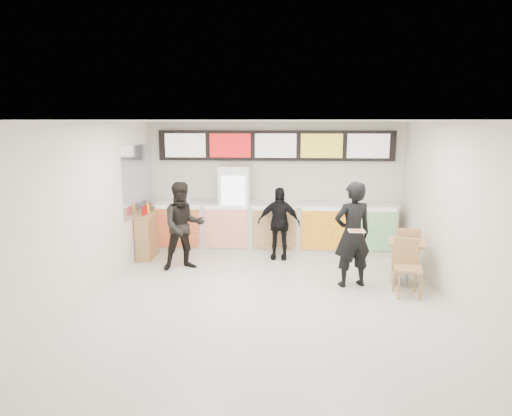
# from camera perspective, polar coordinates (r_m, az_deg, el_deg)

# --- Properties ---
(floor) EXTENTS (7.00, 7.00, 0.00)m
(floor) POSITION_cam_1_polar(r_m,az_deg,el_deg) (7.88, 1.74, -11.57)
(floor) COLOR beige
(floor) RESTS_ON ground
(ceiling) EXTENTS (7.00, 7.00, 0.00)m
(ceiling) POSITION_cam_1_polar(r_m,az_deg,el_deg) (7.29, 1.87, 10.81)
(ceiling) COLOR white
(ceiling) RESTS_ON wall_back
(wall_back) EXTENTS (6.00, 0.00, 6.00)m
(wall_back) POSITION_cam_1_polar(r_m,az_deg,el_deg) (10.89, 2.44, 2.83)
(wall_back) COLOR silver
(wall_back) RESTS_ON floor
(wall_left) EXTENTS (0.00, 7.00, 7.00)m
(wall_left) POSITION_cam_1_polar(r_m,az_deg,el_deg) (8.12, -19.88, -0.49)
(wall_left) COLOR silver
(wall_left) RESTS_ON floor
(wall_right) EXTENTS (0.00, 7.00, 7.00)m
(wall_right) POSITION_cam_1_polar(r_m,az_deg,el_deg) (7.93, 24.01, -1.03)
(wall_right) COLOR silver
(wall_right) RESTS_ON floor
(service_counter) EXTENTS (5.56, 0.77, 1.14)m
(service_counter) POSITION_cam_1_polar(r_m,az_deg,el_deg) (10.66, 2.35, -2.41)
(service_counter) COLOR silver
(service_counter) RESTS_ON floor
(menu_board) EXTENTS (5.50, 0.14, 0.70)m
(menu_board) POSITION_cam_1_polar(r_m,az_deg,el_deg) (10.72, 2.47, 7.81)
(menu_board) COLOR black
(menu_board) RESTS_ON wall_back
(drinks_fridge) EXTENTS (0.70, 0.67, 2.00)m
(drinks_fridge) POSITION_cam_1_polar(r_m,az_deg,el_deg) (10.65, -2.67, -0.07)
(drinks_fridge) COLOR white
(drinks_fridge) RESTS_ON floor
(mirror_panel) EXTENTS (0.01, 2.00, 1.50)m
(mirror_panel) POSITION_cam_1_polar(r_m,az_deg,el_deg) (10.34, -14.52, 3.48)
(mirror_panel) COLOR #B2B7BF
(mirror_panel) RESTS_ON wall_left
(customer_main) EXTENTS (0.82, 0.66, 1.95)m
(customer_main) POSITION_cam_1_polar(r_m,az_deg,el_deg) (8.48, 11.96, -3.25)
(customer_main) COLOR black
(customer_main) RESTS_ON floor
(customer_left) EXTENTS (1.08, 0.98, 1.81)m
(customer_left) POSITION_cam_1_polar(r_m,az_deg,el_deg) (9.41, -9.07, -2.24)
(customer_left) COLOR black
(customer_left) RESTS_ON floor
(customer_mid) EXTENTS (0.97, 0.47, 1.60)m
(customer_mid) POSITION_cam_1_polar(r_m,az_deg,el_deg) (10.04, 2.86, -1.90)
(customer_mid) COLOR black
(customer_mid) RESTS_ON floor
(pizza_slice) EXTENTS (0.36, 0.36, 0.02)m
(pizza_slice) POSITION_cam_1_polar(r_m,az_deg,el_deg) (8.01, 12.46, -2.76)
(pizza_slice) COLOR beige
(pizza_slice) RESTS_ON customer_main
(cafe_table) EXTENTS (0.80, 1.73, 0.98)m
(cafe_table) POSITION_cam_1_polar(r_m,az_deg,el_deg) (8.93, 18.33, -5.56)
(cafe_table) COLOR tan
(cafe_table) RESTS_ON floor
(condiment_ledge) EXTENTS (0.36, 0.89, 1.18)m
(condiment_ledge) POSITION_cam_1_polar(r_m,az_deg,el_deg) (10.47, -13.40, -3.31)
(condiment_ledge) COLOR tan
(condiment_ledge) RESTS_ON floor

